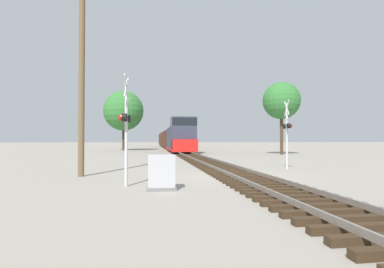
% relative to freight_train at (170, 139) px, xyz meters
% --- Properties ---
extents(ground_plane, '(400.00, 400.00, 0.00)m').
position_rel_freight_train_xyz_m(ground_plane, '(0.00, -48.97, -1.91)').
color(ground_plane, gray).
extents(rail_track_bed, '(2.60, 160.00, 0.31)m').
position_rel_freight_train_xyz_m(rail_track_bed, '(0.00, -48.97, -1.77)').
color(rail_track_bed, '#382819').
rests_on(rail_track_bed, ground).
extents(freight_train, '(3.12, 57.96, 4.62)m').
position_rel_freight_train_xyz_m(freight_train, '(0.00, 0.00, 0.00)').
color(freight_train, '#33384C').
rests_on(freight_train, ground).
extents(crossing_signal_near, '(0.41, 1.01, 4.23)m').
position_rel_freight_train_xyz_m(crossing_signal_near, '(-5.15, -51.26, 0.53)').
color(crossing_signal_near, silver).
rests_on(crossing_signal_near, ground).
extents(crossing_signal_far, '(0.44, 1.01, 4.14)m').
position_rel_freight_train_xyz_m(crossing_signal_far, '(4.00, -45.85, 0.51)').
color(crossing_signal_far, silver).
rests_on(crossing_signal_far, ground).
extents(relay_cabinet, '(1.03, 0.69, 1.24)m').
position_rel_freight_train_xyz_m(relay_cabinet, '(-3.82, -52.28, -1.30)').
color(relay_cabinet, slate).
rests_on(relay_cabinet, ground).
extents(utility_pole, '(1.80, 0.29, 9.60)m').
position_rel_freight_train_xyz_m(utility_pole, '(-7.51, -47.85, 3.03)').
color(utility_pole, brown).
rests_on(utility_pole, ground).
extents(tree_far_right, '(4.46, 4.46, 8.72)m').
position_rel_freight_train_xyz_m(tree_far_right, '(11.45, -28.91, 4.54)').
color(tree_far_right, '#473521').
rests_on(tree_far_right, ground).
extents(tree_mid_background, '(6.68, 6.68, 9.98)m').
position_rel_freight_train_xyz_m(tree_mid_background, '(-8.61, -11.71, 4.72)').
color(tree_mid_background, '#473521').
rests_on(tree_mid_background, ground).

